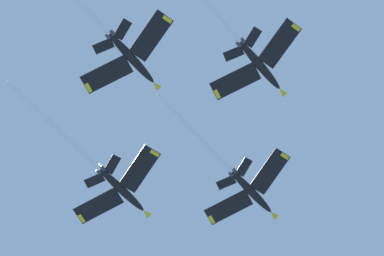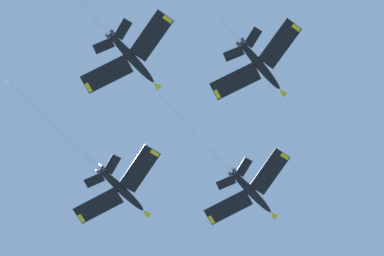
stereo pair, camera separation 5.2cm
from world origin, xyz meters
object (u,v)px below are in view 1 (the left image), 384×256
(jet_left_wing, at_px, (101,170))
(jet_right_wing, at_px, (245,48))
(jet_lead, at_px, (240,180))
(jet_slot, at_px, (115,39))

(jet_left_wing, distance_m, jet_right_wing, 34.86)
(jet_lead, height_order, jet_right_wing, jet_lead)
(jet_lead, xyz_separation_m, jet_right_wing, (3.62, 25.34, -3.64))
(jet_lead, bearing_deg, jet_left_wing, -2.54)
(jet_left_wing, xyz_separation_m, jet_right_wing, (-22.63, 26.50, 0.86))
(jet_slot, bearing_deg, jet_left_wing, -91.64)
(jet_left_wing, height_order, jet_slot, jet_left_wing)
(jet_left_wing, xyz_separation_m, jet_slot, (0.70, 24.50, -2.42))
(jet_lead, bearing_deg, jet_right_wing, 81.87)
(jet_lead, height_order, jet_left_wing, jet_lead)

